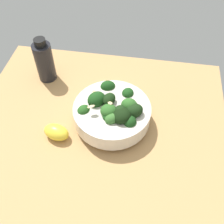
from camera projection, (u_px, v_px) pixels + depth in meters
ground_plane at (95, 143)px, 66.72cm from camera, size 64.54×64.54×4.04cm
bowl_of_broccoli at (113, 112)px, 65.20cm from camera, size 18.77×18.77×9.54cm
lemon_wedge at (56, 132)px, 64.20cm from camera, size 5.41×7.09×3.68cm
bottle_tall at (44, 61)px, 74.43cm from camera, size 5.10×5.10×13.19cm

